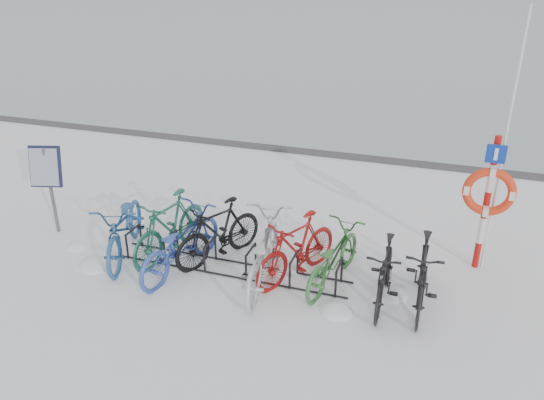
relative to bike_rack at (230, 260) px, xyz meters
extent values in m
plane|color=white|center=(0.00, 0.00, -0.18)|extent=(900.00, 900.00, 0.00)
cube|color=#3F3F42|center=(0.00, 5.90, -0.13)|extent=(400.00, 0.25, 0.10)
cylinder|color=black|center=(-1.80, -0.22, 0.04)|extent=(0.04, 0.04, 0.44)
cylinder|color=black|center=(-1.80, 0.22, 0.04)|extent=(0.04, 0.04, 0.44)
cylinder|color=black|center=(-1.80, 0.00, 0.26)|extent=(0.04, 0.44, 0.04)
cylinder|color=black|center=(-1.08, -0.22, 0.04)|extent=(0.04, 0.04, 0.44)
cylinder|color=black|center=(-1.08, 0.22, 0.04)|extent=(0.04, 0.04, 0.44)
cylinder|color=black|center=(-1.08, 0.00, 0.26)|extent=(0.04, 0.44, 0.04)
cylinder|color=black|center=(-0.36, -0.22, 0.04)|extent=(0.04, 0.04, 0.44)
cylinder|color=black|center=(-0.36, 0.22, 0.04)|extent=(0.04, 0.04, 0.44)
cylinder|color=black|center=(-0.36, 0.00, 0.26)|extent=(0.04, 0.44, 0.04)
cylinder|color=black|center=(0.36, -0.22, 0.04)|extent=(0.04, 0.04, 0.44)
cylinder|color=black|center=(0.36, 0.22, 0.04)|extent=(0.04, 0.04, 0.44)
cylinder|color=black|center=(0.36, 0.00, 0.26)|extent=(0.04, 0.44, 0.04)
cylinder|color=black|center=(1.08, -0.22, 0.04)|extent=(0.04, 0.04, 0.44)
cylinder|color=black|center=(1.08, 0.22, 0.04)|extent=(0.04, 0.04, 0.44)
cylinder|color=black|center=(1.08, 0.00, 0.26)|extent=(0.04, 0.44, 0.04)
cylinder|color=black|center=(1.80, -0.22, 0.04)|extent=(0.04, 0.04, 0.44)
cylinder|color=black|center=(1.80, 0.22, 0.04)|extent=(0.04, 0.04, 0.44)
cylinder|color=black|center=(1.80, 0.00, 0.26)|extent=(0.04, 0.44, 0.04)
cylinder|color=black|center=(0.00, -0.22, -0.16)|extent=(4.00, 0.03, 0.03)
cylinder|color=black|center=(0.00, 0.22, -0.16)|extent=(4.00, 0.03, 0.03)
cylinder|color=#595B5E|center=(-3.58, 0.22, 0.63)|extent=(0.06, 0.06, 1.63)
cube|color=black|center=(-3.58, 0.19, 1.13)|extent=(0.60, 0.35, 0.74)
cube|color=#8C99AD|center=(-3.58, 0.15, 1.13)|extent=(0.53, 0.28, 0.66)
cylinder|color=#A9100D|center=(3.82, 1.39, 0.05)|extent=(0.10, 0.10, 0.45)
cylinder|color=silver|center=(3.82, 1.39, 0.50)|extent=(0.10, 0.10, 0.45)
cylinder|color=#A9100D|center=(3.82, 1.39, 0.95)|extent=(0.10, 0.10, 0.45)
cylinder|color=silver|center=(3.82, 1.39, 1.40)|extent=(0.10, 0.10, 0.45)
cylinder|color=#A9100D|center=(3.82, 1.39, 1.86)|extent=(0.10, 0.10, 0.45)
torus|color=red|center=(3.82, 1.30, 1.21)|extent=(0.79, 0.13, 0.79)
cube|color=#0D2E97|center=(3.82, 1.31, 1.82)|extent=(0.29, 0.03, 0.29)
cylinder|color=silver|center=(3.92, 1.44, 1.88)|extent=(0.04, 0.04, 4.11)
imported|color=#25538B|center=(-1.90, -0.07, 0.37)|extent=(1.37, 2.23, 1.10)
imported|color=#1C5A49|center=(-1.16, 0.16, 0.38)|extent=(0.87, 1.94, 1.13)
imported|color=#314BA4|center=(-0.77, -0.23, 0.35)|extent=(1.05, 2.10, 1.05)
imported|color=black|center=(-0.32, 0.29, 0.36)|extent=(1.28, 1.82, 1.07)
imported|color=#B2B6BA|center=(0.61, -0.16, 0.38)|extent=(1.01, 2.21, 1.12)
imported|color=maroon|center=(1.08, 0.17, 0.36)|extent=(1.26, 1.84, 1.08)
imported|color=#336E33|center=(1.65, 0.19, 0.29)|extent=(0.99, 1.90, 0.95)
imported|color=black|center=(2.49, -0.08, 0.32)|extent=(0.48, 1.68, 1.01)
imported|color=black|center=(3.01, 0.02, 0.36)|extent=(0.55, 1.81, 1.08)
ellipsoid|color=white|center=(0.86, 0.34, -0.18)|extent=(0.33, 0.33, 0.12)
ellipsoid|color=white|center=(-2.17, -0.62, -0.18)|extent=(0.55, 0.55, 0.19)
ellipsoid|color=white|center=(-2.86, -0.18, -0.18)|extent=(0.37, 0.37, 0.13)
ellipsoid|color=white|center=(-0.90, 0.67, -0.18)|extent=(0.44, 0.44, 0.15)
ellipsoid|color=white|center=(2.61, 0.10, -0.18)|extent=(0.47, 0.47, 0.17)
ellipsoid|color=white|center=(0.92, 0.34, -0.18)|extent=(0.43, 0.43, 0.15)
ellipsoid|color=white|center=(1.90, -0.57, -0.18)|extent=(0.48, 0.48, 0.17)
camera|label=1|loc=(3.02, -6.86, 4.49)|focal=35.00mm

